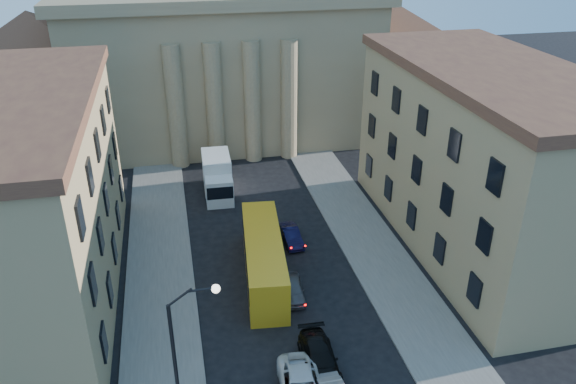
% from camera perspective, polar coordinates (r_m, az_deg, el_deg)
% --- Properties ---
extents(sidewalk_left, '(5.00, 60.00, 0.15)m').
position_cam_1_polar(sidewalk_left, '(40.51, -12.80, -11.61)').
color(sidewalk_left, '#5F5B57').
rests_on(sidewalk_left, ground).
extents(sidewalk_right, '(5.00, 60.00, 0.15)m').
position_cam_1_polar(sidewalk_right, '(43.13, 10.57, -8.71)').
color(sidewalk_right, '#5F5B57').
rests_on(sidewalk_right, ground).
extents(church, '(68.02, 28.76, 36.60)m').
position_cam_1_polar(church, '(71.00, -7.09, 16.08)').
color(church, '#8E7857').
rests_on(church, ground).
extents(building_left, '(11.60, 26.60, 14.70)m').
position_cam_1_polar(building_left, '(41.37, -25.71, -0.89)').
color(building_left, '#9B865B').
rests_on(building_left, ground).
extents(building_right, '(11.60, 26.60, 14.70)m').
position_cam_1_polar(building_right, '(46.37, 19.27, 3.21)').
color(building_right, '#9B865B').
rests_on(building_right, ground).
extents(street_lamp, '(2.62, 0.44, 8.83)m').
position_cam_1_polar(street_lamp, '(29.42, -10.51, -15.27)').
color(street_lamp, black).
rests_on(street_lamp, ground).
extents(car_right_mid, '(2.17, 5.02, 1.44)m').
position_cam_1_polar(car_right_mid, '(35.13, 3.20, -16.51)').
color(car_right_mid, black).
rests_on(car_right_mid, ground).
extents(car_right_far, '(1.89, 3.84, 1.26)m').
position_cam_1_polar(car_right_far, '(40.51, 0.53, -9.83)').
color(car_right_far, '#515157').
rests_on(car_right_far, ground).
extents(car_right_distant, '(1.53, 3.92, 1.27)m').
position_cam_1_polar(car_right_distant, '(46.59, 0.29, -4.46)').
color(car_right_distant, black).
rests_on(car_right_distant, ground).
extents(city_bus, '(3.84, 11.96, 3.31)m').
position_cam_1_polar(city_bus, '(41.89, -2.48, -6.57)').
color(city_bus, gold).
rests_on(city_bus, ground).
extents(box_truck, '(2.78, 6.66, 3.61)m').
position_cam_1_polar(box_truck, '(54.53, -7.17, 1.50)').
color(box_truck, silver).
rests_on(box_truck, ground).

